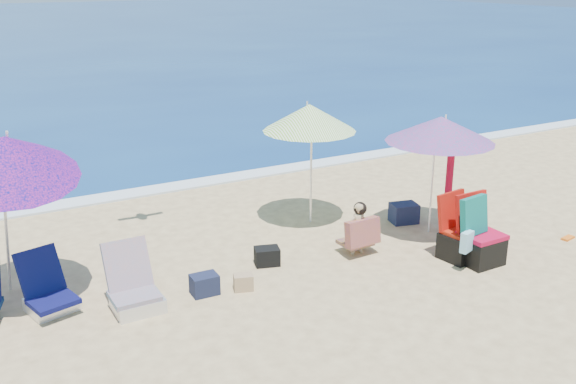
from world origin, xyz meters
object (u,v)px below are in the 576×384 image
umbrella_blue (5,155)px  camp_chair_left (480,243)px  umbrella_turquoise (440,129)px  umbrella_striped (309,118)px  chair_navy (49,295)px  chair_rainbow (135,292)px  person_center (359,230)px  camp_chair_right (462,236)px  furled_umbrella (447,181)px

umbrella_blue → camp_chair_left: bearing=-18.0°
umbrella_turquoise → umbrella_striped: 2.00m
chair_navy → chair_rainbow: chair_rainbow is taller
umbrella_blue → person_center: size_ratio=2.93×
camp_chair_right → person_center: (-1.17, 0.85, 0.03)m
furled_umbrella → camp_chair_left: (-0.39, -1.15, -0.53)m
umbrella_blue → furled_umbrella: (6.14, -0.72, -1.07)m
umbrella_striped → chair_navy: umbrella_striped is taller
umbrella_turquoise → chair_rainbow: bearing=-178.6°
umbrella_blue → person_center: umbrella_blue is taller
furled_umbrella → camp_chair_right: 1.18m
umbrella_striped → chair_navy: 4.65m
umbrella_turquoise → person_center: bearing=-175.2°
person_center → umbrella_turquoise: bearing=4.8°
camp_chair_right → umbrella_blue: bearing=163.5°
furled_umbrella → camp_chair_left: size_ratio=1.54×
umbrella_turquoise → camp_chair_right: umbrella_turquoise is taller
furled_umbrella → umbrella_striped: bearing=139.2°
umbrella_blue → chair_navy: 1.74m
umbrella_turquoise → chair_navy: 5.90m
chair_rainbow → camp_chair_right: bearing=-10.9°
chair_navy → camp_chair_left: camp_chair_left is taller
camp_chair_left → person_center: camp_chair_left is taller
person_center → furled_umbrella: bearing=3.3°
person_center → camp_chair_right: bearing=-35.8°
camp_chair_left → furled_umbrella: bearing=71.1°
chair_navy → person_center: (4.20, -0.47, 0.19)m
umbrella_turquoise → camp_chair_left: size_ratio=1.94×
umbrella_striped → camp_chair_left: (1.25, -2.57, -1.43)m
furled_umbrella → person_center: 1.77m
chair_rainbow → furled_umbrella: bearing=1.0°
umbrella_turquoise → person_center: 1.98m
chair_navy → camp_chair_right: bearing=-13.7°
umbrella_blue → furled_umbrella: umbrella_blue is taller
furled_umbrella → umbrella_turquoise: bearing=171.4°
umbrella_striped → camp_chair_right: 2.94m
umbrella_turquoise → person_center: size_ratio=2.39×
umbrella_turquoise → person_center: umbrella_turquoise is taller
umbrella_turquoise → umbrella_striped: bearing=136.2°
umbrella_striped → umbrella_blue: size_ratio=0.85×
chair_rainbow → person_center: chair_rainbow is taller
camp_chair_right → umbrella_striped: bearing=115.1°
furled_umbrella → camp_chair_left: 1.33m
umbrella_striped → umbrella_blue: 4.55m
umbrella_blue → umbrella_turquoise: bearing=-6.6°
camp_chair_right → person_center: bearing=144.2°
umbrella_striped → camp_chair_right: (1.11, -2.36, -1.36)m
umbrella_turquoise → umbrella_blue: bearing=173.4°
umbrella_blue → furled_umbrella: bearing=-6.7°
umbrella_blue → person_center: bearing=-10.4°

